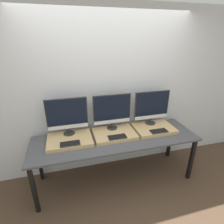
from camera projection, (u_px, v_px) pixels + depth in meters
ground_plane at (122, 196)px, 2.56m from camera, size 12.00×12.00×0.00m
wall_back at (108, 95)px, 2.76m from camera, size 8.00×0.04×2.60m
workbench at (116, 141)px, 2.61m from camera, size 2.43×0.73×0.77m
wooden_riser_left at (70, 140)px, 2.48m from camera, size 0.62×0.46×0.05m
monitor_left at (67, 115)px, 2.47m from camera, size 0.58×0.17×0.55m
keyboard_left at (70, 144)px, 2.33m from camera, size 0.26×0.13×0.01m
wooden_riser_center at (114, 134)px, 2.64m from camera, size 0.62×0.46×0.05m
monitor_center at (112, 110)px, 2.63m from camera, size 0.58×0.17×0.55m
keyboard_center at (117, 137)px, 2.49m from camera, size 0.26×0.13×0.01m
wooden_riser_right at (154, 128)px, 2.80m from camera, size 0.62×0.46×0.05m
monitor_right at (152, 106)px, 2.79m from camera, size 0.58×0.17×0.55m
keyboard_right at (159, 131)px, 2.65m from camera, size 0.26×0.13×0.01m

